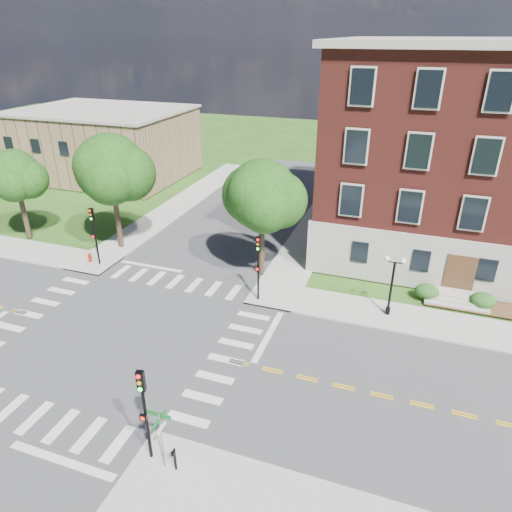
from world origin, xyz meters
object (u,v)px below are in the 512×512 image
(traffic_signal_nw, at_px, (94,229))
(traffic_signal_se, at_px, (144,404))
(twin_lamp_west, at_px, (392,282))
(traffic_signal_ne, at_px, (258,260))
(fire_hydrant, at_px, (90,258))
(push_button_post, at_px, (175,458))
(street_sign_pole, at_px, (161,429))

(traffic_signal_nw, bearing_deg, traffic_signal_se, -47.42)
(twin_lamp_west, bearing_deg, traffic_signal_ne, -172.98)
(traffic_signal_se, xyz_separation_m, traffic_signal_nw, (-13.77, 14.99, 0.00))
(traffic_signal_se, height_order, traffic_signal_nw, same)
(traffic_signal_ne, xyz_separation_m, twin_lamp_west, (8.77, 1.08, -0.66))
(traffic_signal_nw, xyz_separation_m, fire_hydrant, (-0.99, 0.13, -2.72))
(push_button_post, relative_size, fire_hydrant, 1.60)
(traffic_signal_se, relative_size, twin_lamp_west, 1.13)
(fire_hydrant, bearing_deg, traffic_signal_nw, -7.54)
(traffic_signal_se, distance_m, fire_hydrant, 21.31)
(traffic_signal_se, distance_m, twin_lamp_west, 17.64)
(traffic_signal_nw, distance_m, twin_lamp_west, 22.71)
(traffic_signal_nw, relative_size, twin_lamp_west, 1.13)
(traffic_signal_nw, distance_m, push_button_post, 21.59)
(street_sign_pole, distance_m, fire_hydrant, 21.98)
(twin_lamp_west, relative_size, fire_hydrant, 5.64)
(traffic_signal_nw, bearing_deg, street_sign_pole, -46.17)
(traffic_signal_nw, bearing_deg, traffic_signal_ne, -3.56)
(twin_lamp_west, distance_m, fire_hydrant, 23.78)
(traffic_signal_ne, xyz_separation_m, fire_hydrant, (-14.92, 1.00, -2.72))
(street_sign_pole, bearing_deg, traffic_signal_nw, 133.83)
(traffic_signal_se, distance_m, traffic_signal_nw, 20.36)
(twin_lamp_west, bearing_deg, fire_hydrant, -179.80)
(traffic_signal_nw, distance_m, street_sign_pole, 21.13)
(twin_lamp_west, height_order, fire_hydrant, twin_lamp_west)
(traffic_signal_ne, bearing_deg, traffic_signal_nw, 176.44)
(traffic_signal_nw, xyz_separation_m, street_sign_pole, (14.62, -15.23, -0.88))
(traffic_signal_ne, relative_size, push_button_post, 4.00)
(traffic_signal_ne, height_order, street_sign_pole, traffic_signal_ne)
(traffic_signal_nw, relative_size, fire_hydrant, 6.40)
(traffic_signal_se, bearing_deg, street_sign_pole, -15.99)
(twin_lamp_west, xyz_separation_m, fire_hydrant, (-23.69, -0.08, -2.06))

